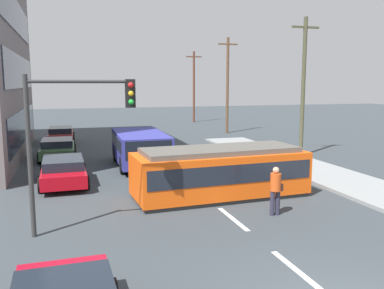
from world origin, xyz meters
name	(u,v)px	position (x,y,z in m)	size (l,w,h in m)	color
ground_plane	(196,189)	(0.00, 10.00, 0.00)	(120.00, 120.00, 0.00)	#363D42
lane_stripe_1	(298,271)	(0.00, 2.00, 0.01)	(0.16, 2.40, 0.01)	silver
lane_stripe_2	(233,219)	(0.00, 6.00, 0.01)	(0.16, 2.40, 0.01)	silver
lane_stripe_3	(170,168)	(0.00, 14.68, 0.01)	(0.16, 2.40, 0.01)	silver
lane_stripe_4	(148,150)	(0.00, 20.68, 0.01)	(0.16, 2.40, 0.01)	silver
streetcar_tram	(220,171)	(0.56, 8.68, 1.02)	(6.89, 2.86, 1.97)	#F55411
city_bus	(140,147)	(-1.39, 15.66, 1.05)	(2.63, 5.68, 1.82)	#353898
pedestrian_crossing	(276,188)	(1.53, 5.96, 0.94)	(0.47, 0.36, 1.67)	#2D2B3D
parked_sedan_mid	(63,170)	(-5.36, 12.64, 0.63)	(2.08, 4.56, 1.19)	#AC0A16
parked_sedan_far	(58,148)	(-5.71, 19.26, 0.62)	(2.15, 4.36, 1.19)	#3D623C
parked_sedan_furthest	(61,134)	(-5.60, 26.13, 0.62)	(2.03, 4.45, 1.19)	maroon
traffic_light_mast	(75,122)	(-4.90, 6.23, 3.32)	(3.11, 0.33, 4.69)	#333333
utility_pole_mid	(303,85)	(8.68, 15.88, 4.35)	(1.80, 0.24, 8.34)	#4D4B34
utility_pole_far	(227,84)	(8.74, 28.27, 4.41)	(1.80, 0.24, 8.46)	brown
utility_pole_distant	(194,85)	(9.02, 39.27, 4.21)	(1.80, 0.24, 8.05)	brown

